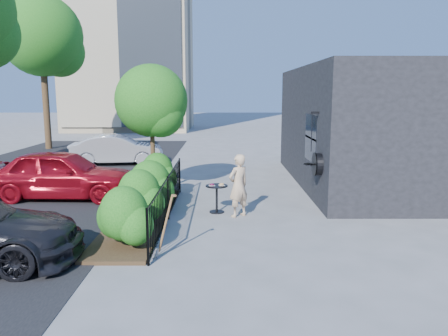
{
  "coord_description": "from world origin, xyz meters",
  "views": [
    {
      "loc": [
        -0.13,
        -10.59,
        3.13
      ],
      "look_at": [
        -0.1,
        0.61,
        1.2
      ],
      "focal_mm": 35.0,
      "sensor_mm": 36.0,
      "label": 1
    }
  ],
  "objects_px": {
    "patio_tree": "(153,105)",
    "shovel": "(164,230)",
    "cafe_table": "(217,194)",
    "car_silver": "(117,150)",
    "woman": "(238,186)",
    "street_tree_far": "(43,41)",
    "car_red": "(62,174)"
  },
  "relations": [
    {
      "from": "car_red",
      "to": "patio_tree",
      "type": "bearing_deg",
      "value": -77.39
    },
    {
      "from": "patio_tree",
      "to": "woman",
      "type": "xyz_separation_m",
      "value": [
        2.5,
        -2.51,
        -1.96
      ]
    },
    {
      "from": "patio_tree",
      "to": "car_red",
      "type": "xyz_separation_m",
      "value": [
        -2.72,
        -0.52,
        -2.03
      ]
    },
    {
      "from": "street_tree_far",
      "to": "cafe_table",
      "type": "bearing_deg",
      "value": -54.12
    },
    {
      "from": "cafe_table",
      "to": "car_silver",
      "type": "xyz_separation_m",
      "value": [
        -4.51,
        7.92,
        0.15
      ]
    },
    {
      "from": "patio_tree",
      "to": "shovel",
      "type": "relative_size",
      "value": 3.07
    },
    {
      "from": "shovel",
      "to": "car_silver",
      "type": "xyz_separation_m",
      "value": [
        -3.55,
        11.15,
        0.09
      ]
    },
    {
      "from": "woman",
      "to": "car_silver",
      "type": "bearing_deg",
      "value": -95.7
    },
    {
      "from": "woman",
      "to": "cafe_table",
      "type": "bearing_deg",
      "value": -71.45
    },
    {
      "from": "shovel",
      "to": "woman",
      "type": "bearing_deg",
      "value": 61.91
    },
    {
      "from": "patio_tree",
      "to": "street_tree_far",
      "type": "relative_size",
      "value": 0.48
    },
    {
      "from": "car_silver",
      "to": "patio_tree",
      "type": "bearing_deg",
      "value": -163.37
    },
    {
      "from": "patio_tree",
      "to": "car_red",
      "type": "distance_m",
      "value": 3.43
    },
    {
      "from": "street_tree_far",
      "to": "patio_tree",
      "type": "bearing_deg",
      "value": -55.49
    },
    {
      "from": "patio_tree",
      "to": "cafe_table",
      "type": "height_order",
      "value": "patio_tree"
    },
    {
      "from": "cafe_table",
      "to": "woman",
      "type": "bearing_deg",
      "value": -34.34
    },
    {
      "from": "cafe_table",
      "to": "shovel",
      "type": "relative_size",
      "value": 0.61
    },
    {
      "from": "cafe_table",
      "to": "car_red",
      "type": "distance_m",
      "value": 4.94
    },
    {
      "from": "patio_tree",
      "to": "cafe_table",
      "type": "relative_size",
      "value": 5.03
    },
    {
      "from": "cafe_table",
      "to": "car_silver",
      "type": "relative_size",
      "value": 0.2
    },
    {
      "from": "patio_tree",
      "to": "woman",
      "type": "distance_m",
      "value": 4.05
    },
    {
      "from": "woman",
      "to": "shovel",
      "type": "height_order",
      "value": "woman"
    },
    {
      "from": "patio_tree",
      "to": "car_red",
      "type": "height_order",
      "value": "patio_tree"
    },
    {
      "from": "shovel",
      "to": "car_silver",
      "type": "relative_size",
      "value": 0.32
    },
    {
      "from": "cafe_table",
      "to": "shovel",
      "type": "height_order",
      "value": "shovel"
    },
    {
      "from": "cafe_table",
      "to": "shovel",
      "type": "bearing_deg",
      "value": -106.58
    },
    {
      "from": "car_silver",
      "to": "woman",
      "type": "bearing_deg",
      "value": -155.89
    },
    {
      "from": "car_silver",
      "to": "street_tree_far",
      "type": "bearing_deg",
      "value": 36.17
    },
    {
      "from": "street_tree_far",
      "to": "woman",
      "type": "xyz_separation_m",
      "value": [
        10.2,
        -13.71,
        -5.11
      ]
    },
    {
      "from": "patio_tree",
      "to": "cafe_table",
      "type": "xyz_separation_m",
      "value": [
        1.94,
        -2.13,
        -2.26
      ]
    },
    {
      "from": "woman",
      "to": "car_red",
      "type": "relative_size",
      "value": 0.37
    },
    {
      "from": "woman",
      "to": "shovel",
      "type": "xyz_separation_m",
      "value": [
        -1.52,
        -2.84,
        -0.25
      ]
    }
  ]
}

